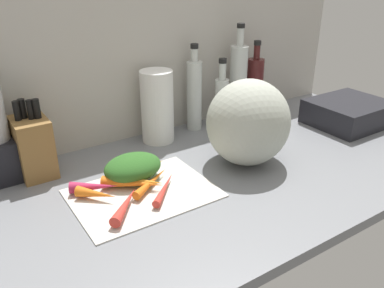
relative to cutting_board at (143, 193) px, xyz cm
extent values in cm
cube|color=slate|center=(22.96, -0.55, -1.90)|extent=(170.00, 80.00, 3.00)
cube|color=#BCB7AD|center=(22.96, 37.95, 29.60)|extent=(170.00, 3.00, 60.00)
cube|color=beige|center=(0.00, 0.00, 0.00)|extent=(37.43, 27.60, 0.80)
cone|color=orange|center=(-1.59, 2.93, 2.02)|extent=(15.11, 13.48, 3.23)
cone|color=orange|center=(-11.82, 3.40, 1.90)|extent=(9.58, 10.10, 2.99)
cone|color=orange|center=(0.03, 2.74, 2.16)|extent=(12.78, 11.65, 3.53)
cone|color=red|center=(-7.45, -5.26, 1.84)|extent=(12.84, 13.36, 2.89)
cone|color=orange|center=(3.44, 1.46, 1.63)|extent=(15.16, 10.79, 2.46)
cone|color=red|center=(4.86, -3.27, 1.48)|extent=(13.08, 13.09, 2.17)
cone|color=#B2264C|center=(-10.99, 6.93, 2.03)|extent=(12.78, 8.96, 3.26)
cone|color=orange|center=(4.19, 11.92, 1.82)|extent=(16.92, 6.29, 2.83)
ellipsoid|color=#2D6023|center=(1.08, 8.07, 3.92)|extent=(16.66, 12.82, 7.05)
ellipsoid|color=#B2B7A8|center=(35.70, -0.22, 12.77)|extent=(25.68, 24.62, 26.35)
cube|color=olive|center=(-20.84, 27.15, 8.30)|extent=(9.42, 12.84, 17.39)
cylinder|color=black|center=(-23.31, 27.76, 19.74)|extent=(1.82, 1.82, 5.50)
cylinder|color=black|center=(-21.66, 28.73, 19.74)|extent=(2.06, 2.06, 5.50)
cylinder|color=black|center=(-20.01, 26.82, 19.74)|extent=(1.71, 1.71, 5.50)
cylinder|color=black|center=(-18.36, 26.56, 19.74)|extent=(2.02, 2.02, 5.50)
cylinder|color=white|center=(20.77, 28.95, 12.00)|extent=(11.06, 11.06, 24.80)
cylinder|color=silver|center=(37.32, 31.14, 12.16)|extent=(5.51, 5.51, 25.13)
cylinder|color=silver|center=(37.32, 31.14, 27.07)|extent=(2.44, 2.44, 4.69)
cylinder|color=black|center=(37.32, 31.14, 30.21)|extent=(2.81, 2.81, 1.60)
cylinder|color=silver|center=(46.41, 26.68, 8.79)|extent=(5.02, 5.02, 18.38)
cylinder|color=silver|center=(46.41, 26.68, 21.02)|extent=(2.48, 2.48, 6.08)
cylinder|color=black|center=(46.41, 26.68, 24.86)|extent=(2.85, 2.85, 1.60)
cylinder|color=silver|center=(55.72, 28.78, 14.13)|extent=(6.47, 6.47, 29.07)
cylinder|color=silver|center=(55.72, 28.78, 31.88)|extent=(2.51, 2.51, 6.42)
cylinder|color=black|center=(55.72, 28.78, 35.89)|extent=(2.89, 2.89, 1.60)
cylinder|color=#471919|center=(64.53, 29.12, 11.15)|extent=(6.48, 6.48, 23.10)
cylinder|color=#471919|center=(64.53, 29.12, 25.38)|extent=(2.42, 2.42, 5.36)
cylinder|color=black|center=(64.53, 29.12, 28.86)|extent=(2.78, 2.78, 1.60)
cube|color=black|center=(89.25, 2.54, 4.14)|extent=(28.18, 24.08, 9.08)
camera|label=1|loc=(-39.74, -84.52, 57.34)|focal=37.38mm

